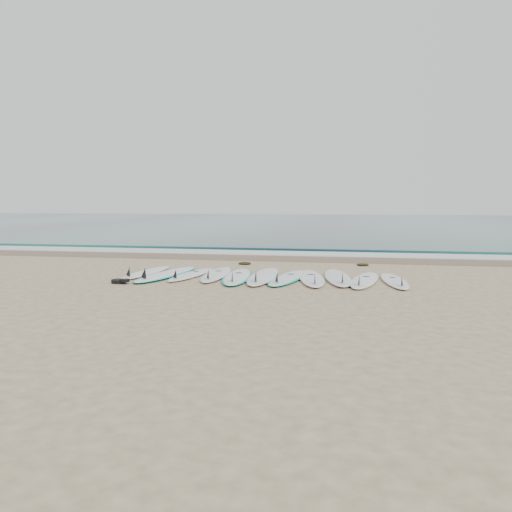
% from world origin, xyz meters
% --- Properties ---
extents(ground, '(120.00, 120.00, 0.00)m').
position_xyz_m(ground, '(0.00, 0.00, 0.00)').
color(ground, tan).
extents(ocean, '(120.00, 55.00, 0.03)m').
position_xyz_m(ocean, '(0.00, 32.50, 0.01)').
color(ocean, '#1C5351').
rests_on(ocean, ground).
extents(wet_sand_band, '(120.00, 1.80, 0.01)m').
position_xyz_m(wet_sand_band, '(0.00, 4.10, 0.01)').
color(wet_sand_band, brown).
rests_on(wet_sand_band, ground).
extents(foam_band, '(120.00, 1.40, 0.04)m').
position_xyz_m(foam_band, '(0.00, 5.50, 0.02)').
color(foam_band, silver).
rests_on(foam_band, ground).
extents(wave_crest, '(120.00, 1.00, 0.10)m').
position_xyz_m(wave_crest, '(0.00, 7.00, 0.05)').
color(wave_crest, '#1C5351').
rests_on(wave_crest, ground).
extents(surfboard_0, '(0.66, 2.47, 0.31)m').
position_xyz_m(surfboard_0, '(-2.96, -0.04, 0.05)').
color(surfboard_0, white).
rests_on(surfboard_0, ground).
extents(surfboard_1, '(1.05, 2.88, 0.36)m').
position_xyz_m(surfboard_1, '(-2.35, -0.22, 0.05)').
color(surfboard_1, white).
rests_on(surfboard_1, ground).
extents(surfboard_2, '(0.78, 2.41, 0.30)m').
position_xyz_m(surfboard_2, '(-1.75, -0.14, 0.05)').
color(surfboard_2, white).
rests_on(surfboard_2, ground).
extents(surfboard_3, '(0.74, 2.67, 0.34)m').
position_xyz_m(surfboard_3, '(-1.15, -0.02, 0.06)').
color(surfboard_3, white).
rests_on(surfboard_3, ground).
extents(surfboard_4, '(0.95, 2.75, 0.34)m').
position_xyz_m(surfboard_4, '(-0.57, -0.24, 0.05)').
color(surfboard_4, white).
rests_on(surfboard_4, ground).
extents(surfboard_5, '(0.66, 2.92, 0.37)m').
position_xyz_m(surfboard_5, '(0.02, -0.17, 0.06)').
color(surfboard_5, white).
rests_on(surfboard_5, ground).
extents(surfboard_6, '(0.95, 2.66, 0.33)m').
position_xyz_m(surfboard_6, '(0.61, -0.19, 0.05)').
color(surfboard_6, white).
rests_on(surfboard_6, ground).
extents(surfboard_7, '(0.94, 2.70, 0.34)m').
position_xyz_m(surfboard_7, '(1.17, -0.21, 0.06)').
color(surfboard_7, white).
rests_on(surfboard_7, ground).
extents(surfboard_8, '(0.91, 2.79, 0.35)m').
position_xyz_m(surfboard_8, '(1.75, -0.00, 0.06)').
color(surfboard_8, white).
rests_on(surfboard_8, ground).
extents(surfboard_9, '(0.91, 2.62, 0.33)m').
position_xyz_m(surfboard_9, '(2.34, -0.26, 0.06)').
color(surfboard_9, white).
rests_on(surfboard_9, ground).
extents(surfboard_10, '(0.69, 2.37, 0.30)m').
position_xyz_m(surfboard_10, '(3.01, -0.23, 0.05)').
color(surfboard_10, white).
rests_on(surfboard_10, ground).
extents(seaweed_near, '(0.37, 0.29, 0.07)m').
position_xyz_m(seaweed_near, '(-0.96, 2.38, 0.04)').
color(seaweed_near, black).
rests_on(seaweed_near, ground).
extents(seaweed_far, '(0.35, 0.27, 0.07)m').
position_xyz_m(seaweed_far, '(2.37, 2.71, 0.03)').
color(seaweed_far, black).
rests_on(seaweed_far, ground).
extents(leash_coil, '(0.46, 0.36, 0.11)m').
position_xyz_m(leash_coil, '(-2.96, -1.41, 0.05)').
color(leash_coil, black).
rests_on(leash_coil, ground).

